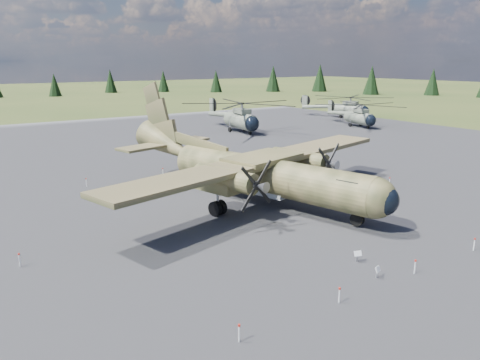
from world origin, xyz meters
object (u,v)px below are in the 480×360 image
helicopter_near (240,111)px  helicopter_far (348,103)px  transport_plane (252,167)px  helicopter_mid (360,111)px

helicopter_near → helicopter_far: size_ratio=1.07×
transport_plane → helicopter_far: (51.87, 38.25, 0.19)m
helicopter_near → helicopter_far: helicopter_near is taller
transport_plane → helicopter_far: transport_plane is taller
helicopter_near → helicopter_mid: bearing=-10.8°
transport_plane → helicopter_far: 64.45m
transport_plane → helicopter_mid: transport_plane is taller
helicopter_near → helicopter_far: 30.83m
transport_plane → helicopter_near: bearing=43.2°
helicopter_near → helicopter_far: (30.49, 4.55, -0.44)m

